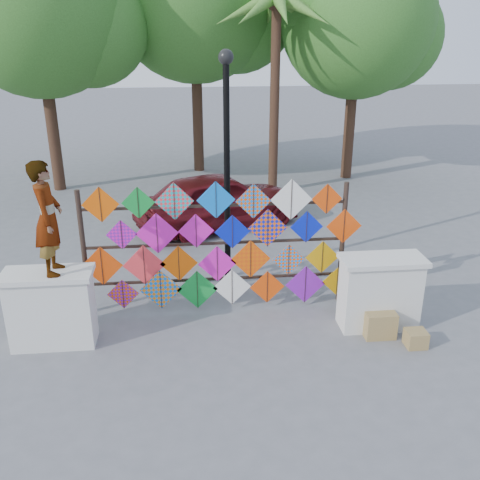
# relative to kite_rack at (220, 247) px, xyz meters

# --- Properties ---
(ground) EXTENTS (80.00, 80.00, 0.00)m
(ground) POSITION_rel_kite_rack_xyz_m (-0.06, -0.73, -1.20)
(ground) COLOR slate
(ground) RESTS_ON ground
(parapet_left) EXTENTS (1.40, 0.65, 1.28)m
(parapet_left) POSITION_rel_kite_rack_xyz_m (-2.76, -0.93, -0.55)
(parapet_left) COLOR silver
(parapet_left) RESTS_ON ground
(parapet_right) EXTENTS (1.40, 0.65, 1.28)m
(parapet_right) POSITION_rel_kite_rack_xyz_m (2.64, -0.93, -0.55)
(parapet_right) COLOR silver
(parapet_right) RESTS_ON ground
(kite_rack) EXTENTS (4.96, 0.24, 2.40)m
(kite_rack) POSITION_rel_kite_rack_xyz_m (0.00, 0.00, 0.00)
(kite_rack) COLOR black
(kite_rack) RESTS_ON ground
(tree_west) EXTENTS (5.85, 5.20, 8.01)m
(tree_west) POSITION_rel_kite_rack_xyz_m (-4.46, 8.30, 4.18)
(tree_west) COLOR #42281C
(tree_west) RESTS_ON ground
(tree_east) EXTENTS (5.40, 4.80, 7.42)m
(tree_east) POSITION_rel_kite_rack_xyz_m (5.03, 8.80, 3.78)
(tree_east) COLOR #42281C
(tree_east) RESTS_ON ground
(palm_tree) EXTENTS (3.62, 3.62, 5.83)m
(palm_tree) POSITION_rel_kite_rack_xyz_m (2.14, 7.27, 3.75)
(palm_tree) COLOR #42281C
(palm_tree) RESTS_ON ground
(vendor_woman) EXTENTS (0.45, 0.66, 1.77)m
(vendor_woman) POSITION_rel_kite_rack_xyz_m (-2.62, -0.93, 0.96)
(vendor_woman) COLOR #99999E
(vendor_woman) RESTS_ON parapet_left
(sedan) EXTENTS (4.56, 3.23, 1.44)m
(sedan) POSITION_rel_kite_rack_xyz_m (0.27, 4.26, -0.48)
(sedan) COLOR #5F1015
(sedan) RESTS_ON ground
(lamppost) EXTENTS (0.28, 0.28, 4.46)m
(lamppost) POSITION_rel_kite_rack_xyz_m (0.24, 1.27, 1.49)
(lamppost) COLOR black
(lamppost) RESTS_ON ground
(cardboard_box_near) EXTENTS (0.51, 0.45, 0.45)m
(cardboard_box_near) POSITION_rel_kite_rack_xyz_m (2.56, -1.20, -0.98)
(cardboard_box_near) COLOR #A0844D
(cardboard_box_near) RESTS_ON ground
(cardboard_box_far) EXTENTS (0.33, 0.30, 0.28)m
(cardboard_box_far) POSITION_rel_kite_rack_xyz_m (3.05, -1.61, -1.07)
(cardboard_box_far) COLOR #A0844D
(cardboard_box_far) RESTS_ON ground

